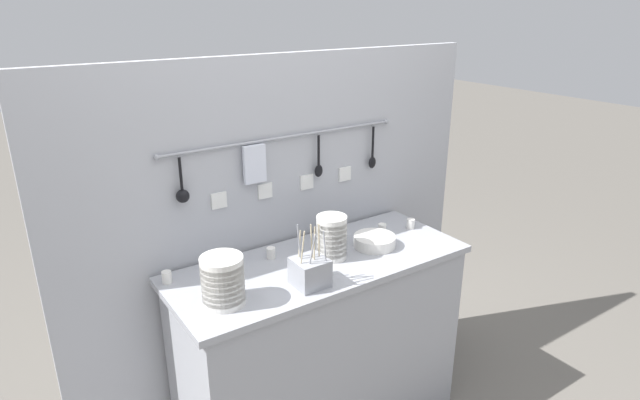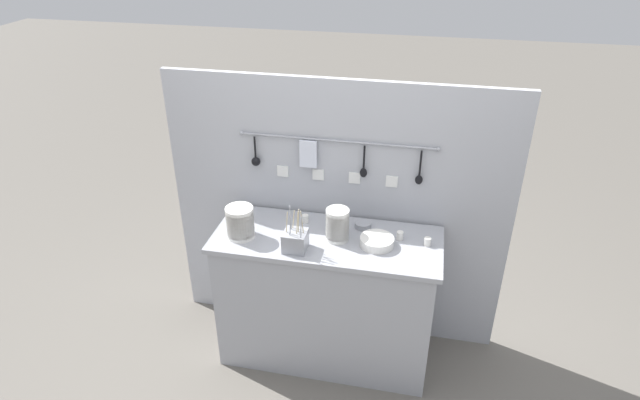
{
  "view_description": "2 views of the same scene",
  "coord_description": "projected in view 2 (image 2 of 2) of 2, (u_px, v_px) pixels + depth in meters",
  "views": [
    {
      "loc": [
        -1.19,
        -1.76,
        1.98
      ],
      "look_at": [
        0.02,
        0.03,
        1.18
      ],
      "focal_mm": 30.0,
      "sensor_mm": 36.0,
      "label": 1
    },
    {
      "loc": [
        0.51,
        -2.59,
        2.63
      ],
      "look_at": [
        -0.04,
        -0.03,
        1.17
      ],
      "focal_mm": 30.0,
      "sensor_mm": 36.0,
      "label": 2
    }
  ],
  "objects": [
    {
      "name": "back_wall",
      "position": [
        336.0,
        214.0,
        3.42
      ],
      "size": [
        2.15,
        0.09,
        1.77
      ],
      "color": "#A8AAB2",
      "rests_on": "ground"
    },
    {
      "name": "plate_stack",
      "position": [
        377.0,
        241.0,
        3.07
      ],
      "size": [
        0.2,
        0.2,
        0.05
      ],
      "color": "silver",
      "rests_on": "counter"
    },
    {
      "name": "cup_front_left",
      "position": [
        305.0,
        219.0,
        3.29
      ],
      "size": [
        0.04,
        0.04,
        0.05
      ],
      "color": "silver",
      "rests_on": "counter"
    },
    {
      "name": "cup_edge_far",
      "position": [
        427.0,
        242.0,
        3.07
      ],
      "size": [
        0.04,
        0.04,
        0.05
      ],
      "color": "silver",
      "rests_on": "counter"
    },
    {
      "name": "cutlery_caddy",
      "position": [
        295.0,
        240.0,
        3.02
      ],
      "size": [
        0.13,
        0.13,
        0.26
      ],
      "color": "#93969E",
      "rests_on": "counter"
    },
    {
      "name": "counter",
      "position": [
        326.0,
        298.0,
        3.37
      ],
      "size": [
        1.35,
        0.54,
        0.9
      ],
      "color": "#9EA0A8",
      "rests_on": "ground"
    },
    {
      "name": "cup_by_caddy",
      "position": [
        400.0,
        236.0,
        3.13
      ],
      "size": [
        0.04,
        0.04,
        0.05
      ],
      "color": "silver",
      "rests_on": "counter"
    },
    {
      "name": "bowl_stack_wide_centre",
      "position": [
        337.0,
        225.0,
        3.09
      ],
      "size": [
        0.14,
        0.14,
        0.2
      ],
      "color": "silver",
      "rests_on": "counter"
    },
    {
      "name": "bowl_stack_back_corner",
      "position": [
        240.0,
        222.0,
        3.12
      ],
      "size": [
        0.16,
        0.16,
        0.19
      ],
      "color": "silver",
      "rests_on": "counter"
    },
    {
      "name": "steel_mixing_bowl",
      "position": [
        363.0,
        225.0,
        3.24
      ],
      "size": [
        0.1,
        0.1,
        0.04
      ],
      "color": "#93969E",
      "rests_on": "counter"
    },
    {
      "name": "cup_mid_row",
      "position": [
        237.0,
        208.0,
        3.41
      ],
      "size": [
        0.04,
        0.04,
        0.05
      ],
      "color": "silver",
      "rests_on": "counter"
    },
    {
      "name": "ground_plane",
      "position": [
        326.0,
        351.0,
        3.59
      ],
      "size": [
        20.0,
        20.0,
        0.0
      ],
      "primitive_type": "plane",
      "color": "#666059"
    }
  ]
}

